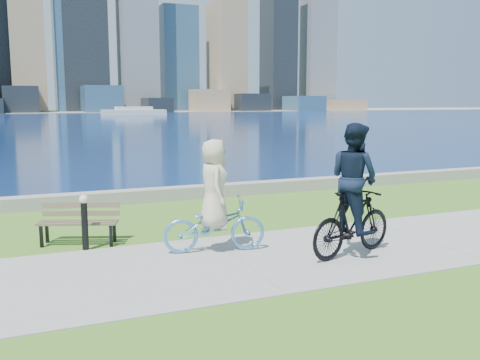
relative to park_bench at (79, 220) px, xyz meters
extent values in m
plane|color=#3A681B|center=(2.45, -2.34, -0.48)|extent=(320.00, 320.00, 0.00)
cube|color=gray|center=(2.45, -2.34, -0.47)|extent=(80.00, 3.50, 0.02)
cube|color=gray|center=(2.45, 3.86, -0.30)|extent=(90.00, 0.50, 0.35)
cube|color=navy|center=(2.45, 69.66, -0.48)|extent=(320.00, 131.00, 0.01)
cube|color=gray|center=(2.45, 127.66, -0.42)|extent=(320.00, 30.00, 0.12)
cube|color=black|center=(0.26, 119.45, 2.49)|extent=(7.40, 8.38, 5.94)
cube|color=navy|center=(17.84, 118.90, 2.62)|extent=(8.55, 9.97, 6.20)
cube|color=black|center=(30.56, 116.68, 1.21)|extent=(6.00, 8.41, 3.38)
cube|color=#8D7557|center=(44.96, 119.57, 2.29)|extent=(9.09, 6.59, 5.53)
cube|color=black|center=(55.97, 119.28, 1.79)|extent=(8.32, 9.30, 4.54)
cube|color=navy|center=(71.04, 116.95, 1.50)|extent=(8.30, 9.61, 3.96)
cube|color=#8D7557|center=(85.38, 120.32, 1.09)|extent=(11.73, 8.09, 3.14)
cube|color=#8D7557|center=(2.43, 126.91, 23.59)|extent=(7.55, 8.42, 48.13)
cube|color=black|center=(15.62, 128.51, 17.28)|extent=(10.65, 7.87, 35.53)
cube|color=slate|center=(28.49, 126.95, 22.28)|extent=(8.82, 9.65, 45.52)
cube|color=navy|center=(39.91, 129.42, 13.16)|extent=(9.40, 6.45, 27.29)
cube|color=#8D7557|center=(52.13, 125.71, 13.87)|extent=(7.50, 11.77, 28.71)
cube|color=black|center=(69.31, 129.14, 20.25)|extent=(7.67, 9.22, 41.46)
cube|color=slate|center=(82.50, 129.30, 19.11)|extent=(8.87, 6.65, 39.18)
cube|color=silver|center=(19.90, 92.00, 0.03)|extent=(11.96, 3.42, 1.03)
cube|color=silver|center=(19.90, 92.00, 0.85)|extent=(6.84, 2.56, 0.60)
cube|color=black|center=(-0.71, 0.00, -0.27)|extent=(0.07, 0.07, 0.43)
cube|color=black|center=(0.53, -0.47, -0.27)|extent=(0.07, 0.07, 0.43)
cube|color=black|center=(-0.59, 0.32, -0.27)|extent=(0.07, 0.07, 0.43)
cube|color=black|center=(0.65, -0.15, -0.27)|extent=(0.07, 0.07, 0.43)
cube|color=brown|center=(-0.09, -0.24, -0.03)|extent=(1.45, 0.62, 0.04)
cube|color=brown|center=(-0.04, -0.10, -0.03)|extent=(1.45, 0.62, 0.04)
cube|color=brown|center=(0.02, 0.05, -0.03)|extent=(1.45, 0.62, 0.04)
cube|color=brown|center=(0.06, 0.15, 0.09)|extent=(1.44, 0.59, 0.11)
cube|color=brown|center=(0.07, 0.18, 0.25)|extent=(1.44, 0.59, 0.11)
cylinder|color=black|center=(0.04, -0.56, -0.01)|extent=(0.12, 0.12, 0.94)
sphere|color=silver|center=(0.04, -0.56, 0.50)|extent=(0.17, 0.17, 0.17)
imported|color=#5597CF|center=(2.23, -1.61, 0.04)|extent=(1.02, 1.99, 0.99)
imported|color=silver|center=(2.23, -1.61, 0.80)|extent=(0.68, 0.90, 1.65)
imported|color=black|center=(4.44, -2.79, 0.14)|extent=(1.06, 2.07, 1.20)
imported|color=black|center=(4.44, -2.79, 0.95)|extent=(0.94, 1.09, 1.96)
camera|label=1|loc=(-1.04, -10.65, 2.31)|focal=40.00mm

